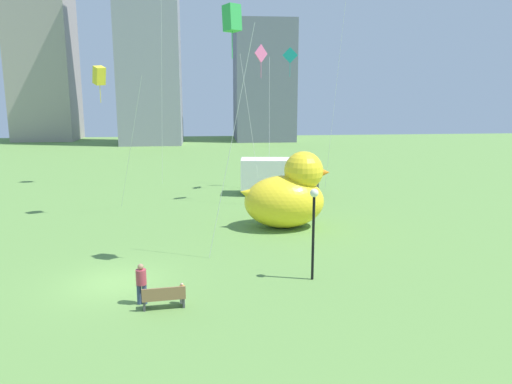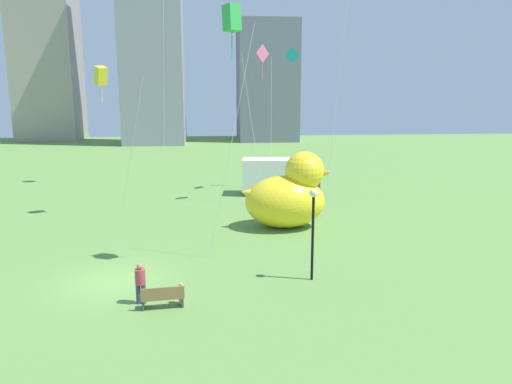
% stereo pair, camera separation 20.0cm
% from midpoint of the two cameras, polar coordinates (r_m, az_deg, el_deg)
% --- Properties ---
extents(ground_plane, '(140.00, 140.00, 0.00)m').
position_cam_midpoint_polar(ground_plane, '(22.80, -15.79, -9.91)').
color(ground_plane, '#628F44').
extents(park_bench, '(1.68, 0.62, 0.90)m').
position_cam_midpoint_polar(park_bench, '(19.63, -10.37, -11.76)').
color(park_bench, olive).
rests_on(park_bench, ground).
extents(person_adult, '(0.40, 0.40, 1.65)m').
position_cam_midpoint_polar(person_adult, '(20.07, -12.85, -9.99)').
color(person_adult, '#38476B').
rests_on(person_adult, ground).
extents(person_child, '(0.21, 0.21, 0.85)m').
position_cam_midpoint_polar(person_child, '(19.96, -8.31, -11.29)').
color(person_child, silver).
rests_on(person_child, ground).
extents(giant_inflatable_duck, '(5.59, 3.58, 4.63)m').
position_cam_midpoint_polar(giant_inflatable_duck, '(30.03, 3.92, -0.38)').
color(giant_inflatable_duck, yellow).
rests_on(giant_inflatable_duck, ground).
extents(lamppost, '(0.37, 0.37, 4.08)m').
position_cam_midpoint_polar(lamppost, '(21.52, 6.84, -2.87)').
color(lamppost, black).
rests_on(lamppost, ground).
extents(box_truck, '(6.30, 2.99, 2.85)m').
position_cam_midpoint_polar(box_truck, '(39.67, 2.78, 1.80)').
color(box_truck, white).
rests_on(box_truck, ground).
extents(city_skyline, '(45.63, 16.48, 36.07)m').
position_cam_midpoint_polar(city_skyline, '(83.20, -11.56, 15.13)').
color(city_skyline, '#9E938C').
rests_on(city_skyline, ground).
extents(kite_yellow, '(3.20, 3.25, 9.74)m').
position_cam_midpoint_polar(kite_yellow, '(33.55, -17.20, 12.58)').
color(kite_yellow, silver).
rests_on(kite_yellow, ground).
extents(kite_pink, '(2.02, 1.93, 11.38)m').
position_cam_midpoint_polar(kite_pink, '(36.41, 0.83, 14.89)').
color(kite_pink, silver).
rests_on(kite_pink, ground).
extents(kite_green, '(2.32, 1.65, 11.84)m').
position_cam_midpoint_polar(kite_green, '(22.79, -2.54, 19.15)').
color(kite_green, silver).
rests_on(kite_green, ground).
extents(kite_teal, '(2.49, 3.31, 11.62)m').
position_cam_midpoint_polar(kite_teal, '(41.73, 4.10, 14.73)').
color(kite_teal, silver).
rests_on(kite_teal, ground).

